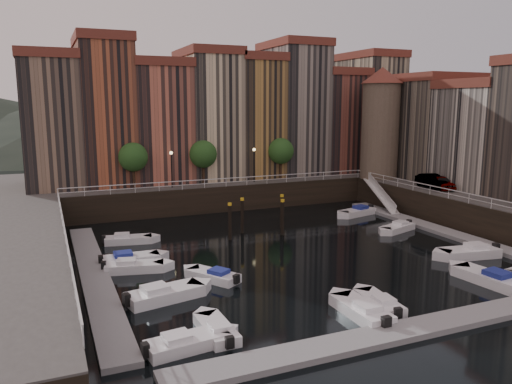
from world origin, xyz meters
name	(u,v)px	position (x,y,z in m)	size (l,w,h in m)	color
ground	(288,249)	(0.00, 0.00, 0.00)	(200.00, 200.00, 0.00)	black
quay_far	(201,186)	(0.00, 26.00, 1.50)	(80.00, 20.00, 3.00)	black
dock_left	(94,275)	(-16.20, -1.00, 0.17)	(2.00, 28.00, 0.35)	gray
dock_right	(442,231)	(16.20, -1.00, 0.17)	(2.00, 28.00, 0.35)	gray
dock_near	(426,326)	(0.00, -17.00, 0.17)	(30.00, 2.00, 0.35)	gray
mountains	(121,119)	(1.72, 110.00, 7.92)	(145.00, 100.00, 18.00)	#2D382D
far_terrace	(230,115)	(3.31, 23.50, 10.95)	(48.70, 10.30, 17.50)	#826752
right_terrace	(488,129)	(26.50, 3.80, 9.56)	(9.30, 24.30, 14.00)	#6C6152
corner_tower	(380,121)	(20.00, 14.50, 10.19)	(5.20, 5.20, 13.80)	#6B5B4C
promenade_trees	(209,154)	(-1.33, 18.20, 6.58)	(21.20, 3.20, 5.20)	black
street_lamps	(214,161)	(-1.00, 17.20, 5.90)	(10.36, 0.36, 4.18)	black
railings	(266,196)	(0.00, 4.88, 3.79)	(36.08, 34.04, 0.52)	white
gangway	(381,194)	(17.10, 10.00, 1.92)	(2.78, 8.32, 3.73)	white
mooring_pilings	(260,217)	(-0.34, 5.53, 1.65)	(6.61, 2.66, 3.78)	black
boat_left_0	(185,343)	(-12.93, -14.01, 0.35)	(4.60, 2.14, 1.04)	white
boat_left_1	(163,294)	(-12.54, -7.18, 0.40)	(5.34, 2.86, 1.20)	white
boat_left_2	(133,267)	(-13.39, -0.74, 0.35)	(4.67, 2.60, 1.04)	white
boat_left_3	(130,259)	(-13.34, 1.25, 0.36)	(4.66, 1.77, 1.07)	white
boat_left_4	(127,240)	(-12.60, 7.22, 0.34)	(4.45, 2.31, 1.00)	white
boat_right_1	(470,252)	(12.61, -7.97, 0.40)	(5.33, 2.64, 1.20)	white
boat_right_3	(398,228)	(12.65, 1.21, 0.33)	(4.42, 2.79, 0.99)	white
boat_right_4	(358,212)	(13.07, 8.72, 0.37)	(4.94, 2.82, 1.11)	white
boat_near_0	(217,330)	(-10.94, -13.14, 0.32)	(1.56, 4.13, 0.95)	white
boat_near_1	(362,311)	(-2.27, -14.20, 0.37)	(1.75, 4.79, 1.10)	white
boat_near_2	(380,303)	(-0.54, -13.57, 0.32)	(1.84, 4.21, 0.95)	white
boat_near_3	(490,278)	(9.09, -13.14, 0.40)	(2.40, 5.27, 1.19)	white
car_a	(441,183)	(20.97, 4.61, 3.75)	(1.77, 4.40, 1.50)	gray
car_b	(431,182)	(20.42, 5.43, 3.79)	(1.66, 4.77, 1.57)	gray
boat_extra_575	(214,276)	(-8.41, -4.93, 0.33)	(3.46, 4.20, 0.98)	white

